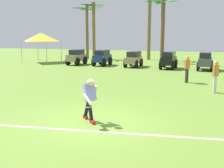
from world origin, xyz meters
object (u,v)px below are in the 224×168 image
palm_tree_far_left (87,28)px  palm_tree_far_right (163,26)px  teammate_midfield (216,73)px  palm_tree_left_of_centre (94,27)px  parked_car_slot_d (169,60)px  frisbee_thrower (90,98)px  event_tent (41,37)px  parked_car_slot_e (205,61)px  parked_car_slot_c (134,59)px  parked_car_slot_a (77,57)px  teammate_near_sideline (187,67)px  parked_car_slot_b (102,57)px  frisbee_in_flight (90,107)px  palm_tree_right_of_centre (149,22)px

palm_tree_far_left → palm_tree_far_right: bearing=-13.6°
teammate_midfield → palm_tree_left_of_centre: (-13.13, 16.47, 2.75)m
parked_car_slot_d → palm_tree_far_left: palm_tree_far_left is taller
frisbee_thrower → palm_tree_far_left: bearing=114.1°
event_tent → parked_car_slot_e: bearing=-4.8°
parked_car_slot_c → parked_car_slot_d: 3.09m
parked_car_slot_c → palm_tree_far_left: 10.18m
parked_car_slot_d → event_tent: size_ratio=0.81×
parked_car_slot_a → palm_tree_far_left: size_ratio=0.39×
teammate_near_sideline → parked_car_slot_e: teammate_near_sideline is taller
parked_car_slot_d → parked_car_slot_b: bearing=175.3°
parked_car_slot_b → event_tent: bearing=173.3°
teammate_near_sideline → teammate_midfield: same height
frisbee_thrower → parked_car_slot_a: 17.74m
event_tent → frisbee_in_flight: bearing=-53.5°
frisbee_thrower → event_tent: bearing=126.8°
event_tent → teammate_midfield: bearing=-32.6°
frisbee_in_flight → teammate_near_sideline: teammate_near_sideline is taller
teammate_midfield → parked_car_slot_d: size_ratio=0.65×
frisbee_thrower → teammate_near_sideline: teammate_near_sideline is taller
parked_car_slot_c → event_tent: (-9.83, 0.93, 1.80)m
parked_car_slot_a → palm_tree_left_of_centre: bearing=99.0°
frisbee_thrower → palm_tree_left_of_centre: palm_tree_left_of_centre is taller
teammate_midfield → palm_tree_far_left: 21.32m
frisbee_thrower → parked_car_slot_b: (-5.62, 15.84, -0.05)m
teammate_midfield → parked_car_slot_b: bearing=134.6°
parked_car_slot_a → palm_tree_right_of_centre: palm_tree_right_of_centre is taller
parked_car_slot_b → parked_car_slot_e: 8.93m
teammate_midfield → parked_car_slot_a: (-12.04, 9.56, -0.20)m
parked_car_slot_d → event_tent: 13.08m
parked_car_slot_c → teammate_near_sideline: bearing=-54.1°
palm_tree_right_of_centre → event_tent: palm_tree_right_of_centre is taller
palm_tree_far_right → parked_car_slot_a: bearing=-149.5°
frisbee_in_flight → palm_tree_far_right: 20.81m
frisbee_thrower → parked_car_slot_b: 16.81m
frisbee_thrower → palm_tree_right_of_centre: (-2.84, 23.12, 3.33)m
teammate_midfield → event_tent: size_ratio=0.53×
parked_car_slot_d → palm_tree_far_left: (-10.36, 6.89, 2.81)m
teammate_midfield → palm_tree_far_right: size_ratio=0.25×
parked_car_slot_d → parked_car_slot_e: size_ratio=1.01×
teammate_midfield → parked_car_slot_e: size_ratio=0.66×
palm_tree_far_left → palm_tree_left_of_centre: (0.68, 0.44, 0.15)m
palm_tree_far_left → parked_car_slot_b: bearing=-56.0°
palm_tree_far_left → teammate_midfield: bearing=-49.3°
frisbee_in_flight → event_tent: bearing=126.5°
frisbee_thrower → parked_car_slot_a: frisbee_thrower is taller
frisbee_thrower → parked_car_slot_e: (3.30, 15.32, -0.05)m
frisbee_in_flight → parked_car_slot_d: bearing=89.4°
teammate_near_sideline → parked_car_slot_c: size_ratio=0.64×
frisbee_thrower → parked_car_slot_e: bearing=77.8°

